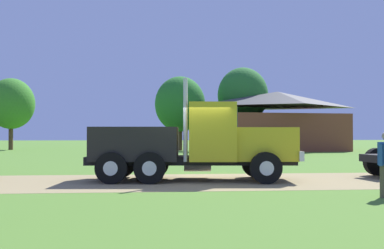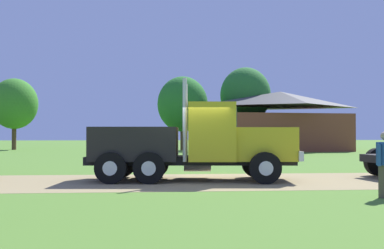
# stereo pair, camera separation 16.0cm
# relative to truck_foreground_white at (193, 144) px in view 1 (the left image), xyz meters

# --- Properties ---
(ground_plane) EXTENTS (200.00, 200.00, 0.00)m
(ground_plane) POSITION_rel_truck_foreground_white_xyz_m (-0.16, -0.34, -1.27)
(ground_plane) COLOR #4E7929
(dirt_track) EXTENTS (120.00, 5.73, 0.01)m
(dirt_track) POSITION_rel_truck_foreground_white_xyz_m (-0.16, -0.34, -1.27)
(dirt_track) COLOR #948256
(dirt_track) RESTS_ON ground_plane
(truck_foreground_white) EXTENTS (7.45, 3.20, 3.48)m
(truck_foreground_white) POSITION_rel_truck_foreground_white_xyz_m (0.00, 0.00, 0.00)
(truck_foreground_white) COLOR black
(truck_foreground_white) RESTS_ON ground_plane
(shed_building) EXTENTS (12.82, 9.62, 5.66)m
(shed_building) POSITION_rel_truck_foreground_white_xyz_m (10.82, 27.73, 1.48)
(shed_building) COLOR brown
(shed_building) RESTS_ON ground_plane
(tree_left) EXTENTS (4.67, 4.67, 7.24)m
(tree_left) POSITION_rel_truck_foreground_white_xyz_m (-15.33, 32.76, 3.38)
(tree_left) COLOR #513823
(tree_left) RESTS_ON ground_plane
(tree_mid) EXTENTS (4.92, 4.92, 7.24)m
(tree_mid) POSITION_rel_truck_foreground_white_xyz_m (1.59, 29.70, 3.25)
(tree_mid) COLOR #513823
(tree_mid) RESTS_ON ground_plane
(tree_right) EXTENTS (5.02, 5.02, 8.24)m
(tree_right) POSITION_rel_truck_foreground_white_xyz_m (7.89, 29.99, 4.19)
(tree_right) COLOR #513823
(tree_right) RESTS_ON ground_plane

